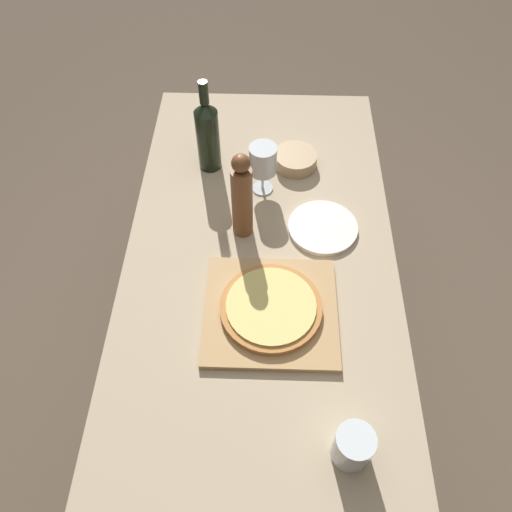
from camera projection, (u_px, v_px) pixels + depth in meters
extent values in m
plane|color=brown|center=(259.00, 366.00, 2.03)|extent=(12.00, 12.00, 0.00)
cube|color=tan|center=(260.00, 255.00, 1.42)|extent=(0.76, 1.47, 0.03)
cylinder|color=brown|center=(189.00, 181.00, 2.14)|extent=(0.06, 0.06, 0.74)
cylinder|color=brown|center=(339.00, 185.00, 2.13)|extent=(0.06, 0.06, 0.74)
cube|color=tan|center=(271.00, 311.00, 1.28)|extent=(0.34, 0.32, 0.02)
cylinder|color=#BC7A3D|center=(271.00, 308.00, 1.27)|extent=(0.26, 0.26, 0.02)
cylinder|color=#EAD67A|center=(271.00, 305.00, 1.26)|extent=(0.23, 0.23, 0.01)
cylinder|color=black|center=(208.00, 140.00, 1.54)|extent=(0.07, 0.07, 0.21)
cone|color=black|center=(205.00, 108.00, 1.44)|extent=(0.07, 0.07, 0.03)
cylinder|color=black|center=(204.00, 92.00, 1.40)|extent=(0.03, 0.03, 0.07)
cylinder|color=brown|center=(242.00, 202.00, 1.36)|extent=(0.06, 0.06, 0.24)
sphere|color=brown|center=(241.00, 163.00, 1.25)|extent=(0.05, 0.05, 0.05)
cylinder|color=silver|center=(262.00, 188.00, 1.56)|extent=(0.06, 0.06, 0.00)
cylinder|color=silver|center=(262.00, 179.00, 1.53)|extent=(0.01, 0.01, 0.07)
cylinder|color=silver|center=(262.00, 160.00, 1.46)|extent=(0.08, 0.08, 0.09)
cylinder|color=tan|center=(296.00, 160.00, 1.60)|extent=(0.14, 0.14, 0.04)
cylinder|color=silver|center=(353.00, 446.00, 1.04)|extent=(0.08, 0.08, 0.10)
cylinder|color=white|center=(323.00, 227.00, 1.45)|extent=(0.20, 0.20, 0.01)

